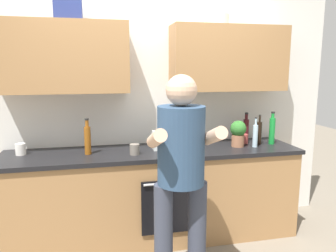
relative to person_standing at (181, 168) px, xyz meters
name	(u,v)px	position (x,y,z in m)	size (l,w,h in m)	color
ground_plane	(155,237)	(-0.06, 0.81, -0.97)	(12.00, 12.00, 0.00)	#756B5B
back_wall_unit	(149,86)	(-0.06, 1.08, 0.53)	(4.00, 0.38, 2.50)	silver
counter	(155,194)	(-0.06, 0.81, -0.51)	(2.84, 0.67, 0.90)	#A37547
person_standing	(181,168)	(0.00, 0.00, 0.00)	(0.49, 0.45, 1.63)	#383D4C
bottle_soy	(259,132)	(1.05, 0.82, 0.06)	(0.05, 0.05, 0.31)	black
bottle_syrup	(88,139)	(-0.67, 0.79, 0.08)	(0.06, 0.06, 0.33)	#8C4C14
bottle_water	(255,135)	(0.95, 0.72, 0.05)	(0.05, 0.05, 0.30)	silver
bottle_soda	(272,130)	(1.18, 0.80, 0.08)	(0.06, 0.06, 0.34)	#198C33
bottle_wine	(246,129)	(0.98, 0.99, 0.07)	(0.06, 0.06, 0.31)	#471419
cup_ceramic	(245,139)	(0.92, 0.89, -0.02)	(0.07, 0.07, 0.10)	#BF4C47
cup_stoneware	(135,149)	(-0.26, 0.69, -0.02)	(0.09, 0.09, 0.10)	slate
cup_coffee	(21,149)	(-1.27, 0.90, -0.01)	(0.09, 0.09, 0.10)	white
potted_herb	(238,132)	(0.79, 0.78, 0.08)	(0.16, 0.16, 0.26)	#9E6647
grocery_bag_produce	(163,140)	(0.04, 0.83, 0.02)	(0.21, 0.14, 0.18)	silver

